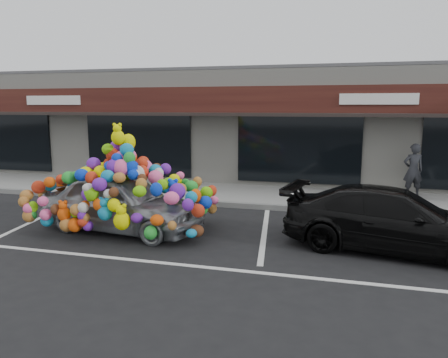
# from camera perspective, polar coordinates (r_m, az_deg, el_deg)

# --- Properties ---
(ground) EXTENTS (90.00, 90.00, 0.00)m
(ground) POSITION_cam_1_polar(r_m,az_deg,el_deg) (10.98, -9.51, -6.10)
(ground) COLOR black
(ground) RESTS_ON ground
(shop_building) EXTENTS (24.00, 7.20, 4.31)m
(shop_building) POSITION_cam_1_polar(r_m,az_deg,el_deg) (18.58, 1.36, 7.16)
(shop_building) COLOR beige
(shop_building) RESTS_ON ground
(sidewalk) EXTENTS (26.00, 3.00, 0.15)m
(sidewalk) POSITION_cam_1_polar(r_m,az_deg,el_deg) (14.58, -2.92, -1.78)
(sidewalk) COLOR gray
(sidewalk) RESTS_ON ground
(kerb) EXTENTS (26.00, 0.18, 0.16)m
(kerb) POSITION_cam_1_polar(r_m,az_deg,el_deg) (13.20, -4.97, -3.01)
(kerb) COLOR slate
(kerb) RESTS_ON ground
(parking_stripe_left) EXTENTS (0.73, 4.37, 0.01)m
(parking_stripe_left) POSITION_cam_1_polar(r_m,az_deg,el_deg) (12.78, -22.30, -4.44)
(parking_stripe_left) COLOR silver
(parking_stripe_left) RESTS_ON ground
(parking_stripe_mid) EXTENTS (0.73, 4.37, 0.01)m
(parking_stripe_mid) POSITION_cam_1_polar(r_m,az_deg,el_deg) (10.34, 5.30, -6.96)
(parking_stripe_mid) COLOR silver
(parking_stripe_mid) RESTS_ON ground
(lane_line) EXTENTS (14.00, 0.12, 0.01)m
(lane_line) POSITION_cam_1_polar(r_m,az_deg,el_deg) (8.23, -3.45, -11.33)
(lane_line) COLOR silver
(lane_line) RESTS_ON ground
(toy_car) EXTENTS (2.90, 4.48, 2.48)m
(toy_car) POSITION_cam_1_polar(r_m,az_deg,el_deg) (10.55, -13.21, -2.16)
(toy_car) COLOR #A4A9AF
(toy_car) RESTS_ON ground
(black_sedan) EXTENTS (2.51, 4.66, 1.28)m
(black_sedan) POSITION_cam_1_polar(r_m,az_deg,el_deg) (9.55, 21.25, -5.01)
(black_sedan) COLOR black
(black_sedan) RESTS_ON ground
(pedestrian_a) EXTENTS (0.68, 0.53, 1.65)m
(pedestrian_a) POSITION_cam_1_polar(r_m,az_deg,el_deg) (14.61, 23.47, 1.05)
(pedestrian_a) COLOR black
(pedestrian_a) RESTS_ON sidewalk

